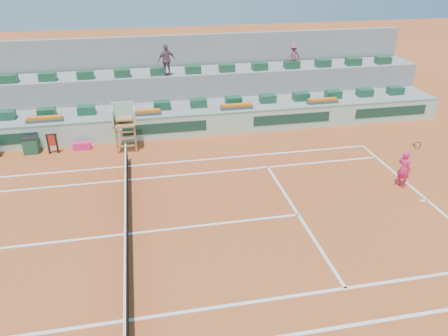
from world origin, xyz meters
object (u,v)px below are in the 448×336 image
Objects in this scene: player_bag at (82,146)px; drink_cooler_a at (31,145)px; umpire_chair at (124,120)px; tennis_player at (404,169)px.

player_bag is 2.42m from drink_cooler_a.
umpire_chair reaches higher than player_bag.
umpire_chair reaches higher than tennis_player.
drink_cooler_a is at bearing 174.33° from umpire_chair.
player_bag is at bearing -1.47° from drink_cooler_a.
umpire_chair reaches higher than drink_cooler_a.
tennis_player is at bearing -28.42° from umpire_chair.
tennis_player is (11.47, -6.21, -0.72)m from umpire_chair.
drink_cooler_a reaches higher than player_bag.
umpire_chair is 13.07m from tennis_player.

